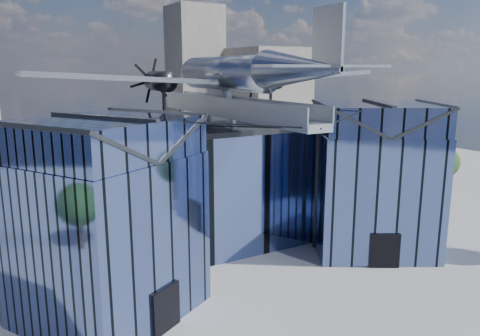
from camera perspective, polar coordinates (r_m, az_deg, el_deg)
ground_plane at (r=34.94m, az=1.67°, el=-12.23°), size 120.00×120.00×0.00m
museum at (r=37.96m, az=-2.87°, el=-1.40°), size 32.88×24.50×17.60m
bg_towers at (r=79.81m, az=-16.83°, el=8.45°), size 77.00×24.50×26.00m
tree_side_e at (r=58.45m, az=23.55°, el=0.63°), size 4.60×4.60×5.60m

